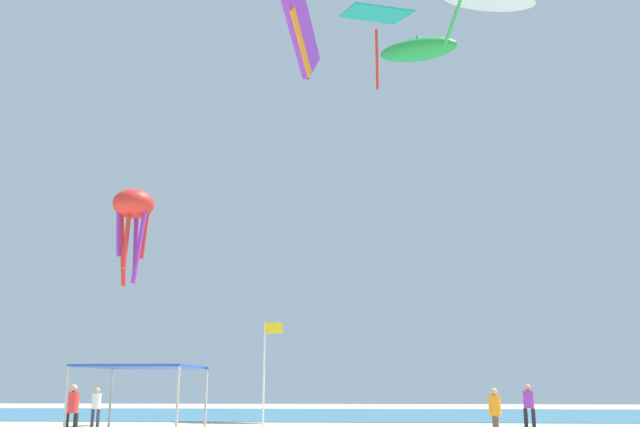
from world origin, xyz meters
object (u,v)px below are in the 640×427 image
Objects in this scene: person_near_tent at (96,404)px; kite_inflatable_green at (418,49)px; kite_octopus_red at (133,209)px; kite_parafoil_purple at (301,31)px; person_far_shore at (72,406)px; kite_diamond_teal at (376,18)px; canopy_tent at (143,370)px; person_rightmost at (495,409)px; banner_flag at (266,370)px; person_leftmost at (529,403)px.

person_near_tent is 0.32× the size of kite_inflatable_green.
kite_octopus_red is 15.77m from kite_parafoil_purple.
person_far_shore is at bearing -127.41° from kite_octopus_red.
kite_diamond_teal is at bearing -155.06° from kite_parafoil_purple.
person_near_tent is at bearing 123.93° from kite_parafoil_purple.
kite_diamond_teal reaches higher than person_near_tent.
kite_inflatable_green is at bearing 62.07° from kite_diamond_teal.
canopy_tent reaches higher than person_rightmost.
canopy_tent is 0.57× the size of kite_inflatable_green.
person_rightmost is 0.45× the size of banner_flag.
kite_inflatable_green is (15.52, 9.99, 21.73)m from person_near_tent.
person_leftmost is at bearing -107.79° from kite_parafoil_purple.
kite_diamond_teal reaches higher than person_leftmost.
person_leftmost is 18.58m from kite_octopus_red.
kite_parafoil_purple is (6.30, 7.68, 12.25)m from kite_octopus_red.
banner_flag is 0.60× the size of kite_parafoil_purple.
banner_flag is 1.11× the size of kite_diamond_teal.
kite_octopus_red is 23.22m from kite_inflatable_green.
kite_parafoil_purple is (-7.76, 11.03, 20.29)m from person_rightmost.
canopy_tent reaches higher than person_near_tent.
person_rightmost is 0.93× the size of person_far_shore.
person_rightmost is 24.36m from kite_parafoil_purple.
kite_diamond_teal is 0.64× the size of kite_inflatable_green.
kite_octopus_red is 0.78× the size of kite_inflatable_green.
kite_octopus_red is at bearing 137.37° from kite_diamond_teal.
canopy_tent reaches higher than person_leftmost.
person_leftmost is at bearing -59.05° from kite_inflatable_green.
kite_parafoil_purple reaches higher than person_far_shore.
kite_inflatable_green is at bearing 70.42° from banner_flag.
kite_diamond_teal is at bearing -101.35° from person_leftmost.
person_rightmost is 14.50m from kite_diamond_teal.
person_near_tent is 1.00× the size of person_rightmost.
person_far_shore is (-14.58, 0.02, 0.07)m from person_rightmost.
kite_octopus_red is (-10.36, 4.60, -5.92)m from kite_diamond_teal.
kite_octopus_red is at bearing -83.55° from person_rightmost.
kite_diamond_teal reaches higher than person_far_shore.
canopy_tent is 12.46m from kite_octopus_red.
kite_diamond_teal is (12.62, -7.87, 13.96)m from person_near_tent.
person_rightmost is at bearing -41.88° from kite_octopus_red.
kite_inflatable_green is (-0.80, 16.60, 21.74)m from person_rightmost.
person_near_tent is 0.50× the size of kite_diamond_teal.
kite_inflatable_green is at bearing 135.22° from person_leftmost.
person_leftmost is 23.11m from kite_parafoil_purple.
person_near_tent is 28.51m from kite_inflatable_green.
canopy_tent is 25.88m from kite_parafoil_purple.
person_near_tent is at bearing -153.16° from person_leftmost.
banner_flag is 13.27m from kite_diamond_teal.
kite_parafoil_purple is (-10.22, 4.64, 20.20)m from person_leftmost.
kite_diamond_teal is 0.83× the size of kite_octopus_red.
kite_diamond_teal is at bearing 12.20° from banner_flag.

